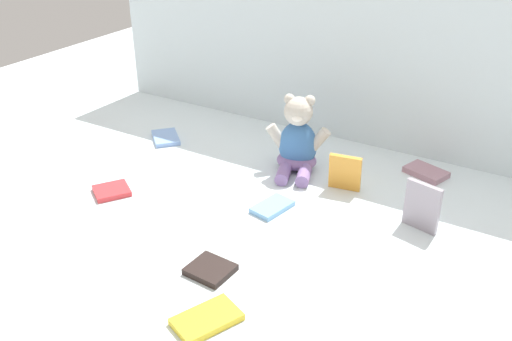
% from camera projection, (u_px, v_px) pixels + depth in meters
% --- Properties ---
extents(ground_plane, '(3.20, 3.20, 0.00)m').
position_uv_depth(ground_plane, '(274.00, 188.00, 1.58)').
color(ground_plane, silver).
extents(backdrop_drape, '(1.70, 0.03, 0.61)m').
position_uv_depth(backdrop_drape, '(341.00, 46.00, 1.75)').
color(backdrop_drape, silver).
rests_on(backdrop_drape, ground_plane).
extents(teddy_bear, '(0.19, 0.19, 0.23)m').
position_uv_depth(teddy_bear, '(297.00, 143.00, 1.64)').
color(teddy_bear, '#3F72B2').
rests_on(teddy_bear, ground_plane).
extents(book_case_0, '(0.09, 0.04, 0.13)m').
position_uv_depth(book_case_0, '(422.00, 207.00, 1.37)').
color(book_case_0, '#9C929E').
rests_on(book_case_0, ground_plane).
extents(book_case_1, '(0.12, 0.15, 0.01)m').
position_uv_depth(book_case_1, '(207.00, 319.00, 1.11)').
color(book_case_1, yellow).
rests_on(book_case_1, ground_plane).
extents(book_case_2, '(0.12, 0.12, 0.01)m').
position_uv_depth(book_case_2, '(112.00, 191.00, 1.55)').
color(book_case_2, red).
rests_on(book_case_2, ground_plane).
extents(book_case_3, '(0.14, 0.14, 0.01)m').
position_uv_depth(book_case_3, '(166.00, 138.00, 1.86)').
color(book_case_3, '#80A6E3').
rests_on(book_case_3, ground_plane).
extents(book_case_4, '(0.09, 0.12, 0.01)m').
position_uv_depth(book_case_4, '(272.00, 207.00, 1.48)').
color(book_case_4, '#78B3E6').
rests_on(book_case_4, ground_plane).
extents(book_case_5, '(0.13, 0.11, 0.02)m').
position_uv_depth(book_case_5, '(426.00, 172.00, 1.65)').
color(book_case_5, '#A57887').
rests_on(book_case_5, ground_plane).
extents(book_case_6, '(0.09, 0.04, 0.11)m').
position_uv_depth(book_case_6, '(345.00, 173.00, 1.55)').
color(book_case_6, orange).
rests_on(book_case_6, ground_plane).
extents(book_case_7, '(0.10, 0.09, 0.02)m').
position_uv_depth(book_case_7, '(210.00, 270.00, 1.24)').
color(book_case_7, black).
rests_on(book_case_7, ground_plane).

